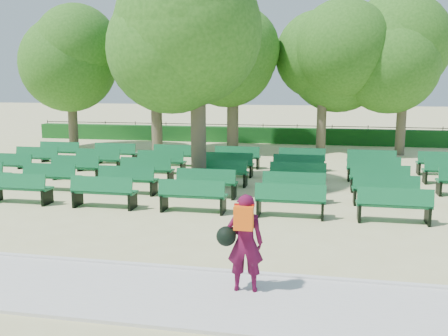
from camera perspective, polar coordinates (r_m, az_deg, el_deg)
name	(u,v)px	position (r m, az deg, el deg)	size (l,w,h in m)	color
ground	(178,195)	(16.03, -5.32, -3.06)	(120.00, 120.00, 0.00)	#C3BE81
paving	(58,286)	(9.49, -18.45, -12.67)	(30.00, 2.20, 0.06)	beige
curb	(88,262)	(10.42, -15.30, -10.31)	(30.00, 0.12, 0.10)	silver
hedge	(245,135)	(29.47, 2.45, 3.81)	(26.00, 0.70, 0.90)	#144D18
fence	(246,142)	(29.92, 2.56, 3.04)	(26.00, 0.10, 1.02)	black
tree_line	(233,152)	(25.61, 1.06, 1.88)	(21.80, 6.80, 7.04)	#2F681B
bench_array	(220,183)	(17.31, -0.48, -1.72)	(1.89, 0.68, 1.17)	#106033
tree_among	(198,49)	(16.27, -3.03, 13.47)	(5.04, 5.04, 6.89)	brown
person	(244,241)	(8.48, 2.25, -8.37)	(0.81, 0.50, 1.69)	#4B0A28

